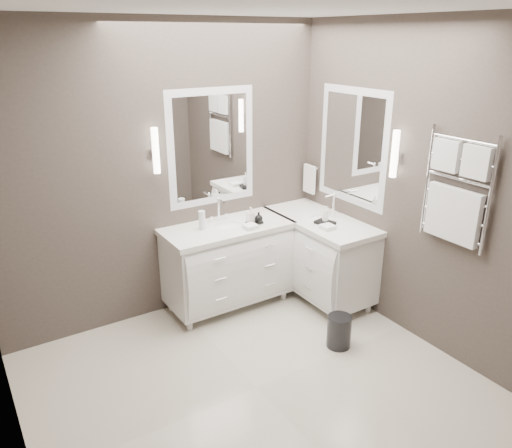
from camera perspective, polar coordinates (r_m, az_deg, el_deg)
floor at (r=4.04m, az=0.07°, el=-18.26°), size 3.20×3.00×0.01m
ceiling at (r=3.14m, az=0.09°, el=23.80°), size 3.20×3.00×0.01m
wall_back at (r=4.63m, az=-10.05°, el=5.59°), size 3.20×0.01×2.70m
wall_front at (r=2.36m, az=20.57°, el=-11.00°), size 3.20×0.01×2.70m
wall_right at (r=4.39m, az=18.07°, el=4.02°), size 0.01×3.00×2.70m
vanity_back at (r=4.87m, az=-3.24°, el=-4.17°), size 1.24×0.59×0.97m
vanity_right at (r=5.09m, az=7.21°, el=-3.21°), size 0.59×1.24×0.97m
mirror_back at (r=4.76m, az=-5.08°, el=8.70°), size 0.90×0.02×1.10m
mirror_right at (r=4.86m, az=10.96°, el=8.66°), size 0.02×0.90×1.10m
sconce_back at (r=4.46m, az=-11.39°, el=8.12°), size 0.06×0.06×0.40m
sconce_right at (r=4.41m, az=15.56°, el=7.62°), size 0.06×0.06×0.40m
towel_bar_corner at (r=5.33m, az=6.13°, el=5.20°), size 0.03×0.22×0.30m
towel_ladder at (r=4.11m, az=21.87°, el=3.03°), size 0.06×0.58×0.90m
waste_bin at (r=4.46m, az=9.46°, el=-12.00°), size 0.25×0.25×0.29m
amenity_tray_back at (r=4.76m, az=-0.19°, el=0.15°), size 0.16×0.13×0.02m
amenity_tray_right at (r=4.80m, az=7.89°, el=0.15°), size 0.17×0.20×0.03m
water_bottle at (r=4.63m, az=-6.20°, el=0.43°), size 0.07×0.07×0.18m
soap_bottle_a at (r=4.74m, az=-0.63°, el=1.10°), size 0.07×0.07×0.14m
soap_bottle_b at (r=4.73m, az=0.31°, el=0.80°), size 0.08×0.08×0.10m
soap_bottle_c at (r=4.77m, az=7.94°, el=1.16°), size 0.07×0.07×0.15m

